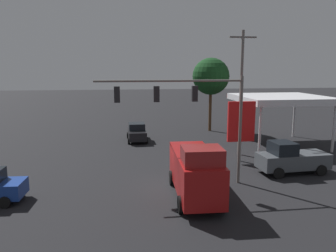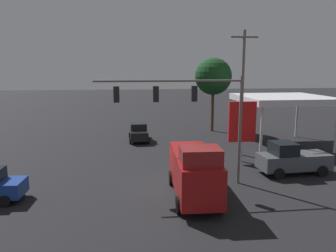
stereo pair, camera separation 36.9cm
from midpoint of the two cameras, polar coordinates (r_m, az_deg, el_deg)
ground_plane at (r=22.32m, az=1.11°, el=-10.17°), size 200.00×200.00×0.00m
traffic_signal_assembly at (r=21.02m, az=3.91°, el=3.85°), size 9.53×0.43×7.23m
utility_pole at (r=29.50m, az=13.16°, el=5.97°), size 2.40×0.26×10.91m
gas_station_canopy at (r=34.60m, az=19.63°, el=4.38°), size 8.35×8.39×5.00m
price_sign at (r=27.60m, az=13.16°, el=0.49°), size 2.29×0.27×5.04m
sedan_waiting at (r=35.29m, az=-4.85°, el=-1.03°), size 2.13×4.43×1.93m
pickup_parked at (r=25.94m, az=21.14°, el=-5.39°), size 5.31×2.51×2.40m
delivery_truck at (r=19.70m, az=5.11°, el=-7.78°), size 2.76×6.88×3.58m
street_tree at (r=40.47m, az=8.15°, el=8.51°), size 4.48×4.48×8.97m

